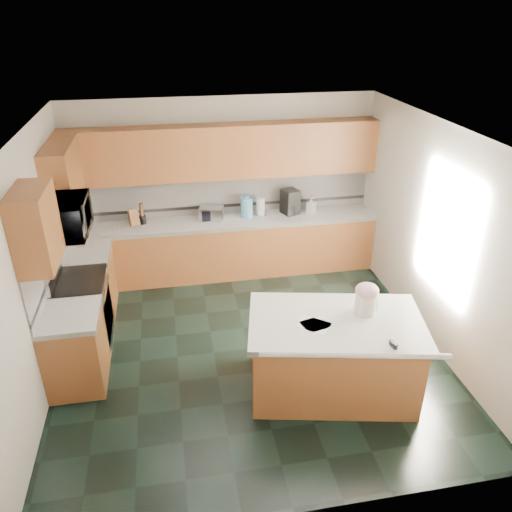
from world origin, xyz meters
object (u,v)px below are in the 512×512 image
object	(u,v)px
island_base	(333,358)
knife_block	(134,218)
island_top	(336,323)
soap_bottle_island	(373,298)
toaster_oven	(211,213)
treat_jar	(366,303)
coffee_maker	(290,202)

from	to	relation	value
island_base	knife_block	xyz separation A→B (m)	(-2.16, 2.92, 0.61)
island_top	soap_bottle_island	bearing A→B (deg)	24.63
island_base	toaster_oven	bearing A→B (deg)	120.85
island_top	soap_bottle_island	world-z (taller)	soap_bottle_island
soap_bottle_island	island_base	bearing A→B (deg)	-153.38
island_top	soap_bottle_island	distance (m)	0.48
treat_jar	island_base	bearing A→B (deg)	-144.84
island_top	knife_block	bearing A→B (deg)	138.25
island_top	knife_block	xyz separation A→B (m)	(-2.16, 2.92, 0.15)
island_base	coffee_maker	world-z (taller)	coffee_maker
island_top	treat_jar	xyz separation A→B (m)	(0.34, 0.09, 0.15)
island_top	knife_block	size ratio (longest dim) A/B	7.70
island_top	coffee_maker	xyz separation A→B (m)	(0.22, 2.95, 0.22)
island_top	coffee_maker	size ratio (longest dim) A/B	4.74
island_base	treat_jar	distance (m)	0.70
soap_bottle_island	toaster_oven	xyz separation A→B (m)	(-1.43, 2.82, -0.06)
island_base	soap_bottle_island	bearing A→B (deg)	24.63
treat_jar	toaster_oven	world-z (taller)	treat_jar
island_top	treat_jar	distance (m)	0.38
soap_bottle_island	toaster_oven	world-z (taller)	soap_bottle_island
treat_jar	toaster_oven	distance (m)	3.14
island_base	soap_bottle_island	size ratio (longest dim) A/B	5.24
knife_block	toaster_oven	bearing A→B (deg)	-21.51
island_base	coffee_maker	size ratio (longest dim) A/B	4.48
island_top	coffee_maker	distance (m)	2.97
soap_bottle_island	toaster_oven	bearing A→B (deg)	130.65
toaster_oven	coffee_maker	distance (m)	1.24
treat_jar	knife_block	xyz separation A→B (m)	(-2.50, 2.83, -0.00)
soap_bottle_island	knife_block	bearing A→B (deg)	146.19
knife_block	coffee_maker	world-z (taller)	coffee_maker
soap_bottle_island	coffee_maker	xyz separation A→B (m)	(-0.20, 2.85, 0.03)
treat_jar	soap_bottle_island	world-z (taller)	soap_bottle_island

